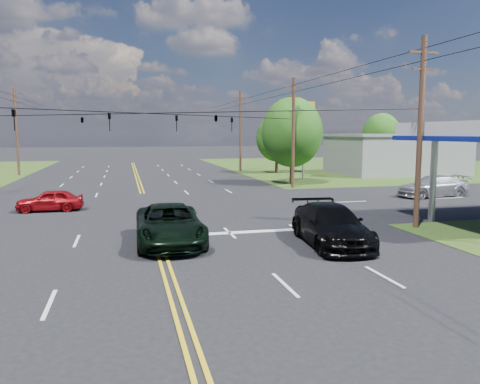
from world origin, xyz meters
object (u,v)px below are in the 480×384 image
object	(u,v)px
pole_left_far	(16,130)
pickup_dkgreen	(170,225)
tree_right_b	(277,138)
suv_black	(331,225)
pole_se	(420,131)
pole_ne	(293,132)
retail_ne	(395,155)
tree_far_r	(381,135)
tree_right_a	(292,132)
pole_right_far	(240,130)

from	to	relation	value
pole_left_far	pickup_dkgreen	size ratio (longest dim) A/B	1.64
tree_right_b	suv_black	bearing A→B (deg)	-104.68
pole_left_far	tree_right_b	bearing A→B (deg)	-7.72
pole_se	pole_ne	size ratio (longest dim) A/B	1.00
pole_se	pickup_dkgreen	world-z (taller)	pole_se
retail_ne	suv_black	bearing A→B (deg)	-126.05
pole_left_far	pickup_dkgreen	bearing A→B (deg)	-70.18
pole_ne	suv_black	distance (m)	21.41
retail_ne	tree_far_r	xyz separation A→B (m)	(4.00, 10.00, 2.34)
tree_right_a	tree_far_r	world-z (taller)	tree_right_a
pole_left_far	pole_right_far	world-z (taller)	same
pole_right_far	pickup_dkgreen	bearing A→B (deg)	-108.45
retail_ne	suv_black	xyz separation A→B (m)	(-22.73, -31.22, -1.35)
pole_se	tree_right_b	xyz separation A→B (m)	(3.50, 33.00, -0.70)
pole_se	tree_right_a	bearing A→B (deg)	87.27
pole_left_far	suv_black	xyz separation A→B (m)	(20.27, -39.22, -4.31)
pole_left_far	pole_se	bearing A→B (deg)	-54.90
pole_left_far	tree_far_r	size ratio (longest dim) A/B	1.31
pole_se	tree_right_a	distance (m)	21.02
pole_se	tree_right_b	bearing A→B (deg)	83.95
tree_far_r	pickup_dkgreen	size ratio (longest dim) A/B	1.25
tree_right_b	tree_far_r	bearing A→B (deg)	18.92
pole_ne	pickup_dkgreen	bearing A→B (deg)	-124.11
tree_right_a	tree_right_b	bearing A→B (deg)	78.23
tree_right_a	suv_black	world-z (taller)	tree_right_a
tree_far_r	pole_se	bearing A→B (deg)	-118.30
pole_se	pole_left_far	xyz separation A→B (m)	(-26.00, 37.00, 0.25)
pole_left_far	suv_black	distance (m)	44.36
pole_left_far	pickup_dkgreen	distance (m)	40.05
tree_right_b	suv_black	size ratio (longest dim) A/B	1.20
retail_ne	pole_ne	world-z (taller)	pole_ne
pole_ne	tree_far_r	distance (m)	29.70
tree_far_r	tree_right_a	bearing A→B (deg)	-138.01
pole_right_far	tree_right_b	bearing A→B (deg)	-48.81
pole_ne	tree_right_a	bearing A→B (deg)	71.57
retail_ne	tree_right_a	bearing A→B (deg)	-153.43
pole_se	suv_black	distance (m)	7.36
tree_right_b	pickup_dkgreen	distance (m)	37.24
tree_far_r	suv_black	world-z (taller)	tree_far_r
retail_ne	pole_right_far	distance (m)	19.02
pole_ne	pole_right_far	size ratio (longest dim) A/B	0.95
tree_right_a	suv_black	size ratio (longest dim) A/B	1.39
retail_ne	pole_right_far	xyz separation A→B (m)	(-17.00, 8.00, 2.97)
pole_se	pole_left_far	bearing A→B (deg)	125.10
pole_se	pole_right_far	world-z (taller)	pole_right_far
pole_ne	tree_far_r	bearing A→B (deg)	45.00
tree_right_b	pole_left_far	bearing A→B (deg)	172.28
pole_se	tree_right_b	world-z (taller)	pole_se
pole_left_far	suv_black	bearing A→B (deg)	-62.67
tree_right_b	tree_right_a	bearing A→B (deg)	-101.77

